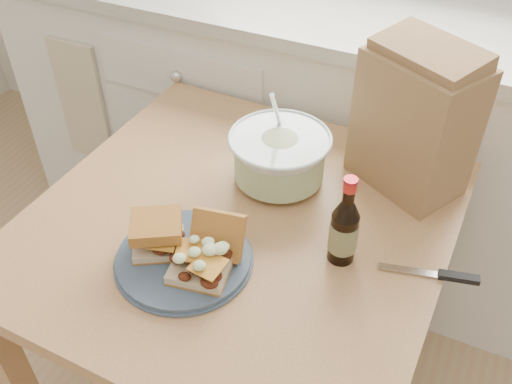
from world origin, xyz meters
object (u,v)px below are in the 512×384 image
at_px(coleslaw_bowl, 279,159).
at_px(plate, 184,259).
at_px(dining_table, 239,253).
at_px(beer_bottle, 344,230).
at_px(paper_bag, 415,124).

bearing_deg(coleslaw_bowl, plate, -102.10).
height_order(dining_table, coleslaw_bowl, coleslaw_bowl).
xyz_separation_m(plate, coleslaw_bowl, (0.07, 0.32, 0.05)).
xyz_separation_m(plate, beer_bottle, (0.28, 0.15, 0.07)).
height_order(beer_bottle, paper_bag, paper_bag).
relative_size(plate, paper_bag, 0.86).
height_order(plate, coleslaw_bowl, coleslaw_bowl).
bearing_deg(paper_bag, dining_table, -107.19).
bearing_deg(plate, dining_table, 74.92).
height_order(dining_table, beer_bottle, beer_bottle).
relative_size(beer_bottle, paper_bag, 0.65).
xyz_separation_m(dining_table, coleslaw_bowl, (0.03, 0.16, 0.17)).
relative_size(plate, beer_bottle, 1.31).
xyz_separation_m(coleslaw_bowl, beer_bottle, (0.21, -0.18, 0.02)).
distance_m(dining_table, coleslaw_bowl, 0.24).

